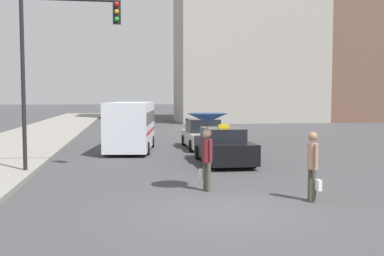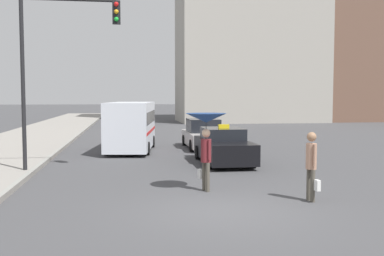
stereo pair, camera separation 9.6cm
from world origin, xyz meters
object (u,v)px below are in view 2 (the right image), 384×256
Objects in this scene: ambulance_van at (131,124)px; sedan_red at (204,135)px; traffic_light at (60,49)px; pedestrian_man at (311,162)px; pedestrian_with_umbrella at (206,127)px; taxi at (223,147)px.

sedan_red is at bearing -160.39° from ambulance_van.
ambulance_van is at bearing 68.64° from traffic_light.
pedestrian_with_umbrella is at bearing -127.88° from pedestrian_man.
taxi is 0.78× the size of ambulance_van.
pedestrian_man is (0.83, -6.97, 0.38)m from taxi.
pedestrian_man reaches higher than sedan_red.
taxi is 5.70m from pedestrian_with_umbrella.
traffic_light is at bearing -131.09° from pedestrian_man.
sedan_red is at bearing -26.59° from pedestrian_with_umbrella.
ambulance_van reaches higher than taxi.
traffic_light is (-4.55, 3.60, 2.52)m from pedestrian_with_umbrella.
traffic_light is (-7.06, 5.26, 3.35)m from pedestrian_man.
taxi is at bearing 88.71° from sedan_red.
pedestrian_man is 9.42m from traffic_light.
taxi is at bearing -177.62° from pedestrian_man.
ambulance_van reaches higher than pedestrian_man.
pedestrian_with_umbrella is at bearing -38.35° from traffic_light.
taxi is at bearing 15.35° from traffic_light.
ambulance_van is at bearing -51.70° from taxi.
pedestrian_with_umbrella is (2.04, -10.02, 0.52)m from ambulance_van.
traffic_light is (-6.23, -1.71, 3.73)m from taxi.
ambulance_van reaches higher than sedan_red.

